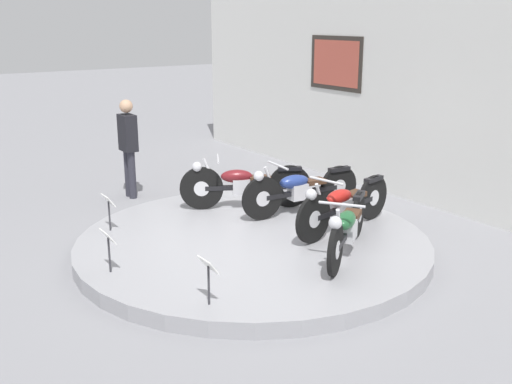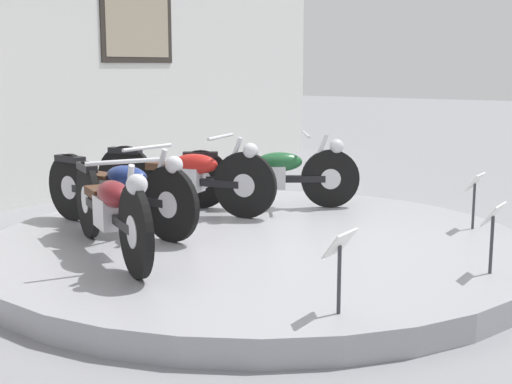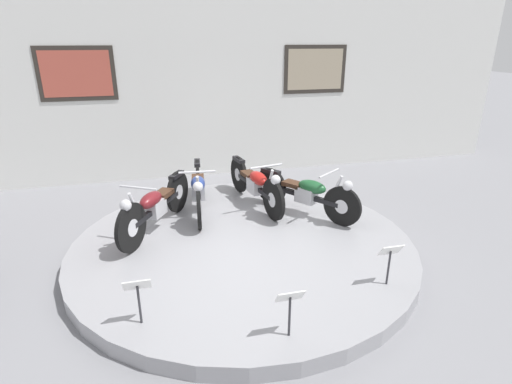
{
  "view_description": "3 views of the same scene",
  "coord_description": "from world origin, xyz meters",
  "px_view_note": "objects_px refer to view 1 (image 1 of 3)",
  "views": [
    {
      "loc": [
        6.2,
        -4.22,
        3.0
      ],
      "look_at": [
        0.17,
        -0.07,
        0.87
      ],
      "focal_mm": 42.0,
      "sensor_mm": 36.0,
      "label": 1
    },
    {
      "loc": [
        -5.04,
        -3.29,
        1.66
      ],
      "look_at": [
        -0.14,
        -0.07,
        0.61
      ],
      "focal_mm": 50.0,
      "sensor_mm": 36.0,
      "label": 2
    },
    {
      "loc": [
        -1.05,
        -4.85,
        2.8
      ],
      "look_at": [
        0.27,
        0.31,
        0.75
      ],
      "focal_mm": 28.0,
      "sensor_mm": 36.0,
      "label": 3
    }
  ],
  "objects_px": {
    "visitor_standing": "(128,143)",
    "info_placard_front_right": "(208,271)",
    "motorcycle_blue": "(299,188)",
    "motorcycle_green": "(347,226)",
    "info_placard_front_left": "(109,205)",
    "info_placard_front_centre": "(108,242)",
    "motorcycle_red": "(343,204)",
    "motorcycle_maroon": "(243,183)"
  },
  "relations": [
    {
      "from": "motorcycle_blue",
      "to": "info_placard_front_left",
      "type": "relative_size",
      "value": 3.88
    },
    {
      "from": "motorcycle_red",
      "to": "info_placard_front_centre",
      "type": "xyz_separation_m",
      "value": [
        -0.48,
        -3.15,
        -0.02
      ]
    },
    {
      "from": "info_placard_front_centre",
      "to": "info_placard_front_right",
      "type": "xyz_separation_m",
      "value": [
        1.35,
        0.53,
        0.0
      ]
    },
    {
      "from": "motorcycle_red",
      "to": "motorcycle_green",
      "type": "relative_size",
      "value": 1.21
    },
    {
      "from": "motorcycle_blue",
      "to": "motorcycle_green",
      "type": "height_order",
      "value": "motorcycle_blue"
    },
    {
      "from": "motorcycle_green",
      "to": "info_placard_front_centre",
      "type": "distance_m",
      "value": 2.84
    },
    {
      "from": "motorcycle_green",
      "to": "info_placard_front_left",
      "type": "distance_m",
      "value": 3.25
    },
    {
      "from": "motorcycle_red",
      "to": "visitor_standing",
      "type": "height_order",
      "value": "visitor_standing"
    },
    {
      "from": "info_placard_front_right",
      "to": "info_placard_front_centre",
      "type": "bearing_deg",
      "value": -158.66
    },
    {
      "from": "motorcycle_blue",
      "to": "info_placard_front_left",
      "type": "distance_m",
      "value": 2.77
    },
    {
      "from": "motorcycle_red",
      "to": "info_placard_front_left",
      "type": "bearing_deg",
      "value": -124.84
    },
    {
      "from": "motorcycle_green",
      "to": "info_placard_front_left",
      "type": "height_order",
      "value": "motorcycle_green"
    },
    {
      "from": "motorcycle_red",
      "to": "visitor_standing",
      "type": "relative_size",
      "value": 1.16
    },
    {
      "from": "motorcycle_maroon",
      "to": "motorcycle_red",
      "type": "bearing_deg",
      "value": 18.84
    },
    {
      "from": "info_placard_front_right",
      "to": "visitor_standing",
      "type": "xyz_separation_m",
      "value": [
        -4.64,
        1.13,
        0.41
      ]
    },
    {
      "from": "motorcycle_red",
      "to": "visitor_standing",
      "type": "bearing_deg",
      "value": -158.42
    },
    {
      "from": "motorcycle_blue",
      "to": "info_placard_front_left",
      "type": "xyz_separation_m",
      "value": [
        -0.88,
        -2.62,
        -0.02
      ]
    },
    {
      "from": "motorcycle_red",
      "to": "info_placard_front_centre",
      "type": "relative_size",
      "value": 3.86
    },
    {
      "from": "motorcycle_green",
      "to": "info_placard_front_right",
      "type": "xyz_separation_m",
      "value": [
        0.19,
        -2.07,
        -0.01
      ]
    },
    {
      "from": "motorcycle_green",
      "to": "motorcycle_blue",
      "type": "bearing_deg",
      "value": 161.18
    },
    {
      "from": "info_placard_front_left",
      "to": "info_placard_front_right",
      "type": "distance_m",
      "value": 2.7
    },
    {
      "from": "info_placard_front_right",
      "to": "motorcycle_maroon",
      "type": "bearing_deg",
      "value": 140.43
    },
    {
      "from": "info_placard_front_right",
      "to": "info_placard_front_left",
      "type": "bearing_deg",
      "value": 180.0
    },
    {
      "from": "motorcycle_blue",
      "to": "visitor_standing",
      "type": "height_order",
      "value": "visitor_standing"
    },
    {
      "from": "motorcycle_green",
      "to": "info_placard_front_left",
      "type": "xyz_separation_m",
      "value": [
        -2.51,
        -2.07,
        -0.01
      ]
    },
    {
      "from": "info_placard_front_left",
      "to": "motorcycle_maroon",
      "type": "bearing_deg",
      "value": 84.52
    },
    {
      "from": "motorcycle_red",
      "to": "motorcycle_green",
      "type": "distance_m",
      "value": 0.88
    },
    {
      "from": "motorcycle_red",
      "to": "motorcycle_green",
      "type": "xyz_separation_m",
      "value": [
        0.68,
        -0.56,
        -0.02
      ]
    },
    {
      "from": "visitor_standing",
      "to": "info_placard_front_centre",
      "type": "bearing_deg",
      "value": -26.76
    },
    {
      "from": "info_placard_front_centre",
      "to": "info_placard_front_right",
      "type": "height_order",
      "value": "same"
    },
    {
      "from": "info_placard_front_left",
      "to": "info_placard_front_centre",
      "type": "xyz_separation_m",
      "value": [
        1.35,
        -0.53,
        0.0
      ]
    },
    {
      "from": "visitor_standing",
      "to": "info_placard_front_right",
      "type": "bearing_deg",
      "value": -13.71
    },
    {
      "from": "motorcycle_blue",
      "to": "motorcycle_green",
      "type": "bearing_deg",
      "value": -18.82
    },
    {
      "from": "motorcycle_blue",
      "to": "info_placard_front_right",
      "type": "height_order",
      "value": "motorcycle_blue"
    },
    {
      "from": "info_placard_front_centre",
      "to": "info_placard_front_right",
      "type": "relative_size",
      "value": 1.0
    },
    {
      "from": "motorcycle_maroon",
      "to": "visitor_standing",
      "type": "xyz_separation_m",
      "value": [
        -2.14,
        -0.94,
        0.38
      ]
    },
    {
      "from": "motorcycle_blue",
      "to": "info_placard_front_left",
      "type": "height_order",
      "value": "motorcycle_blue"
    },
    {
      "from": "motorcycle_blue",
      "to": "info_placard_front_centre",
      "type": "height_order",
      "value": "motorcycle_blue"
    },
    {
      "from": "info_placard_front_centre",
      "to": "motorcycle_green",
      "type": "bearing_deg",
      "value": 65.96
    },
    {
      "from": "info_placard_front_right",
      "to": "visitor_standing",
      "type": "bearing_deg",
      "value": 166.29
    },
    {
      "from": "motorcycle_red",
      "to": "info_placard_front_left",
      "type": "relative_size",
      "value": 3.86
    },
    {
      "from": "motorcycle_blue",
      "to": "info_placard_front_centre",
      "type": "relative_size",
      "value": 3.88
    }
  ]
}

